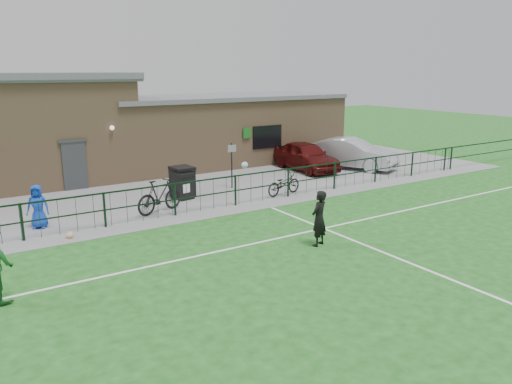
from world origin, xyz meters
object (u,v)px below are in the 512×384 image
car_maroon (306,156)px  bicycle_e (284,184)px  bicycle_d (160,196)px  spectator_child (38,206)px  car_silver (351,153)px  wheelie_bin_left (182,187)px  sign_post (232,166)px  ball_ground (70,235)px  wheelie_bin_right (182,183)px

car_maroon → bicycle_e: car_maroon is taller
bicycle_d → bicycle_e: 5.34m
spectator_child → car_maroon: bearing=35.6°
car_silver → bicycle_d: car_silver is taller
wheelie_bin_left → bicycle_e: wheelie_bin_left is taller
wheelie_bin_left → bicycle_d: (-1.52, -1.39, 0.12)m
sign_post → ball_ground: 8.23m
wheelie_bin_left → car_silver: 10.23m
bicycle_d → ball_ground: bicycle_d is taller
car_maroon → bicycle_e: 5.40m
sign_post → wheelie_bin_left: bearing=-168.8°
wheelie_bin_left → wheelie_bin_right: bearing=53.8°
spectator_child → ball_ground: (0.58, -1.61, -0.63)m
wheelie_bin_right → bicycle_d: size_ratio=0.57×
car_maroon → ball_ground: 13.59m
wheelie_bin_right → spectator_child: (-5.71, -1.23, 0.14)m
wheelie_bin_right → sign_post: (2.46, 0.22, 0.42)m
sign_post → spectator_child: bearing=-170.0°
bicycle_e → spectator_child: bearing=76.2°
wheelie_bin_left → car_maroon: size_ratio=0.23×
bicycle_e → ball_ground: size_ratio=7.84×
wheelie_bin_left → car_silver: car_silver is taller
wheelie_bin_left → spectator_child: size_ratio=0.69×
sign_post → car_maroon: sign_post is taller
spectator_child → bicycle_d: bearing=17.1°
wheelie_bin_left → sign_post: size_ratio=0.50×
car_maroon → bicycle_d: 9.92m
bicycle_e → ball_ground: bicycle_e is taller
wheelie_bin_right → car_maroon: 7.87m
wheelie_bin_right → spectator_child: spectator_child is taller
sign_post → car_silver: bearing=4.2°
wheelie_bin_right → car_maroon: size_ratio=0.27×
wheelie_bin_left → wheelie_bin_right: size_ratio=0.86×
wheelie_bin_right → bicycle_e: (3.67, -1.97, -0.11)m
wheelie_bin_left → sign_post: sign_post is taller
sign_post → car_maroon: size_ratio=0.46×
car_maroon → car_silver: (2.33, -0.86, 0.05)m
spectator_child → bicycle_e: bearing=19.0°
wheelie_bin_left → bicycle_e: bearing=-34.8°
sign_post → car_silver: (7.56, 0.55, -0.21)m
car_maroon → spectator_child: size_ratio=2.98×
wheelie_bin_right → ball_ground: 5.87m
car_maroon → sign_post: bearing=-161.0°
car_silver → bicycle_d: 11.94m
car_maroon → bicycle_e: bearing=-134.2°
ball_ground → bicycle_d: bearing=18.4°
bicycle_e → spectator_child: size_ratio=1.23×
sign_post → car_maroon: 5.42m
bicycle_d → ball_ground: size_ratio=9.03×
wheelie_bin_right → ball_ground: (-5.12, -2.83, -0.49)m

